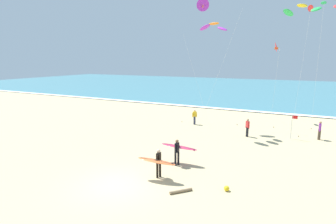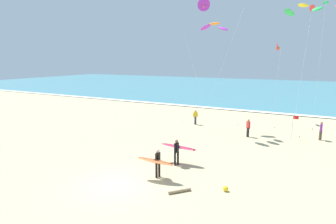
% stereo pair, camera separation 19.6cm
% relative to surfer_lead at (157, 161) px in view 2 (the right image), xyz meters
% --- Properties ---
extents(ground_plane, '(160.00, 160.00, 0.00)m').
position_rel_surfer_lead_xyz_m(ground_plane, '(-1.57, -1.64, -1.05)').
color(ground_plane, tan).
extents(ocean_water, '(160.00, 60.00, 0.08)m').
position_rel_surfer_lead_xyz_m(ocean_water, '(-1.57, 52.91, -1.01)').
color(ocean_water, teal).
rests_on(ocean_water, ground).
extents(shoreline_foam, '(160.00, 1.09, 0.01)m').
position_rel_surfer_lead_xyz_m(shoreline_foam, '(-1.57, 23.21, -0.96)').
color(shoreline_foam, white).
rests_on(shoreline_foam, ocean_water).
extents(surfer_lead, '(2.27, 1.06, 1.71)m').
position_rel_surfer_lead_xyz_m(surfer_lead, '(0.00, 0.00, 0.00)').
color(surfer_lead, black).
rests_on(surfer_lead, ground).
extents(surfer_trailing, '(2.49, 0.97, 1.71)m').
position_rel_surfer_lead_xyz_m(surfer_trailing, '(0.11, 2.51, 0.00)').
color(surfer_trailing, black).
rests_on(surfer_trailing, ground).
extents(kite_arc_emerald_near, '(2.78, 3.89, 12.26)m').
position_rel_surfer_lead_xyz_m(kite_arc_emerald_near, '(7.98, 19.67, 10.81)').
color(kite_arc_emerald_near, red).
rests_on(kite_arc_emerald_near, ground).
extents(kite_delta_scarlet_mid, '(0.95, 4.48, 8.49)m').
position_rel_surfer_lead_xyz_m(kite_delta_scarlet_mid, '(3.93, 19.43, 6.88)').
color(kite_delta_scarlet_mid, red).
rests_on(kite_delta_scarlet_mid, ground).
extents(kite_arc_amber_far, '(5.26, 3.98, 9.81)m').
position_rel_surfer_lead_xyz_m(kite_arc_amber_far, '(-0.50, 11.10, 8.40)').
color(kite_arc_amber_far, purple).
rests_on(kite_arc_amber_far, ground).
extents(kite_delta_violet_high, '(4.03, 2.36, 12.35)m').
position_rel_surfer_lead_xyz_m(kite_delta_violet_high, '(-2.26, 13.14, 10.64)').
color(kite_delta_violet_high, purple).
rests_on(kite_delta_violet_high, ground).
extents(kite_arc_golden_low, '(2.96, 2.69, 10.78)m').
position_rel_surfer_lead_xyz_m(kite_arc_golden_low, '(6.33, 11.41, 9.36)').
color(kite_arc_golden_low, green).
rests_on(kite_arc_golden_low, ground).
extents(bystander_yellow_top, '(0.41, 0.34, 1.59)m').
position_rel_surfer_lead_xyz_m(bystander_yellow_top, '(-2.94, 13.26, -0.23)').
color(bystander_yellow_top, '#2D334C').
rests_on(bystander_yellow_top, ground).
extents(bystander_red_top, '(0.40, 0.36, 1.59)m').
position_rel_surfer_lead_xyz_m(bystander_red_top, '(2.85, 11.06, -0.23)').
color(bystander_red_top, black).
rests_on(bystander_red_top, ground).
extents(bystander_purple_top, '(0.22, 0.50, 1.59)m').
position_rel_surfer_lead_xyz_m(bystander_purple_top, '(8.46, 12.85, -0.23)').
color(bystander_purple_top, '#4C3D2D').
rests_on(bystander_purple_top, ground).
extents(lifeguard_flag, '(0.45, 0.05, 2.10)m').
position_rel_surfer_lead_xyz_m(lifeguard_flag, '(6.35, 12.07, 0.22)').
color(lifeguard_flag, silver).
rests_on(lifeguard_flag, ground).
extents(beach_ball, '(0.28, 0.28, 0.28)m').
position_rel_surfer_lead_xyz_m(beach_ball, '(3.89, 0.31, -0.91)').
color(beach_ball, yellow).
rests_on(beach_ball, ground).
extents(driftwood_log, '(0.93, 1.01, 0.15)m').
position_rel_surfer_lead_xyz_m(driftwood_log, '(1.85, -0.90, -0.97)').
color(driftwood_log, '#846B4C').
rests_on(driftwood_log, ground).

